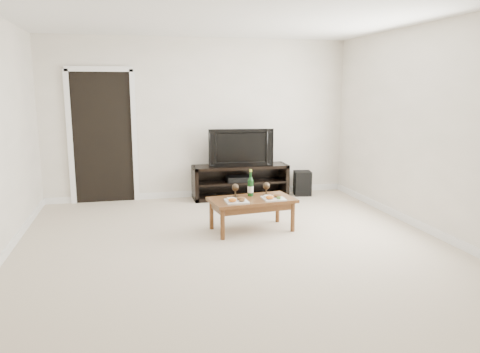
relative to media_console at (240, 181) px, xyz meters
name	(u,v)px	position (x,y,z in m)	size (l,w,h in m)	color
floor	(237,250)	(-0.62, -2.50, -0.28)	(5.50, 5.50, 0.00)	beige
back_wall	(200,119)	(-0.62, 0.27, 1.02)	(5.00, 0.04, 2.60)	white
ceiling	(237,7)	(-0.62, -2.50, 2.35)	(5.00, 5.50, 0.04)	white
doorway	(103,138)	(-2.17, 0.24, 0.75)	(0.90, 0.02, 2.05)	black
media_console	(240,181)	(0.00, 0.00, 0.00)	(1.57, 0.45, 0.55)	black
television	(240,147)	(0.00, 0.00, 0.58)	(1.05, 0.14, 0.61)	black
av_receiver	(239,179)	(-0.03, -0.01, 0.05)	(0.40, 0.30, 0.08)	black
subwoofer	(302,183)	(1.08, -0.05, -0.07)	(0.27, 0.27, 0.41)	black
coffee_table	(252,214)	(-0.27, -1.80, -0.07)	(1.06, 0.58, 0.42)	brown
plate_left	(237,199)	(-0.50, -1.94, 0.18)	(0.27, 0.27, 0.07)	white
plate_right	(273,197)	(-0.02, -1.90, 0.18)	(0.27, 0.27, 0.07)	white
wine_bottle	(251,183)	(-0.25, -1.66, 0.32)	(0.07, 0.07, 0.35)	#0E3411
goblet_left	(235,190)	(-0.45, -1.65, 0.23)	(0.09, 0.09, 0.17)	#35291D
goblet_right	(266,188)	(-0.03, -1.64, 0.23)	(0.09, 0.09, 0.17)	#35291D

